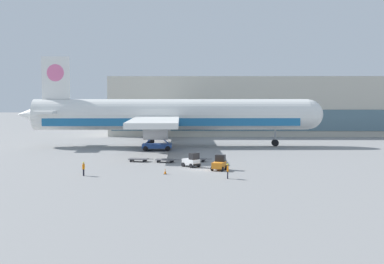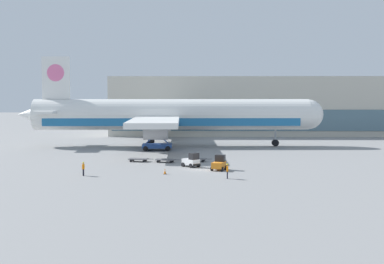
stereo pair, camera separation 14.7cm
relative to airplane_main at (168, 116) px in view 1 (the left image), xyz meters
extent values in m
plane|color=gray|center=(6.55, -30.31, -5.84)|extent=(400.00, 400.00, 0.00)
cube|color=#BCB7A8|center=(29.84, 30.72, 1.16)|extent=(90.00, 18.00, 14.00)
cube|color=slate|center=(29.84, 21.62, -1.99)|extent=(88.20, 0.20, 4.90)
cylinder|color=white|center=(0.79, 0.02, 0.26)|extent=(52.15, 7.36, 5.80)
cube|color=#1E669E|center=(0.79, 0.02, -1.04)|extent=(47.99, 7.12, 1.45)
sphere|color=white|center=(26.78, 0.80, 0.26)|extent=(5.68, 5.68, 5.68)
cone|color=white|center=(-25.20, -0.76, 0.26)|extent=(6.54, 5.70, 5.51)
cube|color=white|center=(-21.04, -0.63, 7.16)|extent=(5.21, 0.60, 8.00)
cylinder|color=pink|center=(-21.04, -0.63, 8.12)|extent=(3.22, 0.65, 3.20)
cube|color=white|center=(-22.08, -0.66, 0.84)|extent=(3.99, 13.10, 0.50)
cube|color=white|center=(-1.81, -0.05, -0.46)|extent=(9.44, 48.22, 0.90)
cylinder|color=#9EA0A5|center=(-1.50, -10.13, -2.26)|extent=(4.28, 2.92, 2.80)
cylinder|color=#9EA0A5|center=(-2.11, 10.02, -2.26)|extent=(4.28, 2.92, 2.80)
cylinder|color=#9EA0A5|center=(20.54, 0.62, -3.19)|extent=(0.36, 0.36, 4.00)
cylinder|color=black|center=(20.54, 0.62, -5.19)|extent=(1.33, 0.94, 1.30)
cylinder|color=#9EA0A5|center=(-3.27, -3.30, -3.19)|extent=(0.36, 0.36, 4.00)
cylinder|color=black|center=(-3.27, -3.30, -5.19)|extent=(1.33, 0.94, 1.30)
cylinder|color=#9EA0A5|center=(-3.46, 3.10, -3.19)|extent=(0.36, 0.36, 4.00)
cylinder|color=black|center=(-3.46, 3.10, -5.19)|extent=(1.33, 0.94, 1.30)
cone|color=white|center=(54.25, 44.64, -0.63)|extent=(6.76, 6.33, 4.70)
cube|color=#284C99|center=(-1.51, -6.92, -5.04)|extent=(5.29, 3.15, 0.70)
cube|color=#B2B2B7|center=(-1.51, -6.92, -0.94)|extent=(5.02, 3.00, 0.30)
cube|color=yellow|center=(-1.51, -6.92, -0.39)|extent=(5.02, 3.00, 0.08)
cube|color=#284C99|center=(-1.51, -6.92, -2.81)|extent=(4.27, 0.29, 3.87)
cube|color=#284C99|center=(-1.51, -6.92, -2.81)|extent=(4.27, 0.29, 3.87)
cylinder|color=black|center=(0.39, -5.36, -5.39)|extent=(0.91, 0.39, 0.90)
cylinder|color=black|center=(0.48, -8.36, -5.39)|extent=(0.91, 0.39, 0.90)
cylinder|color=black|center=(-3.50, -5.48, -5.39)|extent=(0.91, 0.39, 0.90)
cylinder|color=black|center=(-3.41, -8.47, -5.39)|extent=(0.91, 0.39, 0.90)
cube|color=orange|center=(8.57, -31.17, -5.14)|extent=(2.06, 2.63, 0.80)
cube|color=black|center=(8.77, -30.55, -4.29)|extent=(1.46, 1.25, 0.90)
cube|color=black|center=(8.96, -30.00, -5.42)|extent=(1.24, 0.55, 0.24)
cylinder|color=black|center=(8.16, -30.18, -5.54)|extent=(0.42, 0.65, 0.60)
cylinder|color=black|center=(9.49, -30.63, -5.54)|extent=(0.42, 0.65, 0.60)
cylinder|color=black|center=(7.64, -31.71, -5.54)|extent=(0.42, 0.65, 0.60)
cylinder|color=black|center=(8.97, -32.16, -5.54)|extent=(0.42, 0.65, 0.60)
cube|color=silver|center=(4.81, -27.96, -5.14)|extent=(2.59, 2.64, 0.80)
cube|color=black|center=(5.25, -28.44, -4.29)|extent=(1.52, 1.50, 0.90)
cube|color=black|center=(5.65, -28.87, -5.42)|extent=(1.03, 0.97, 0.24)
cylinder|color=black|center=(5.87, -28.08, -5.54)|extent=(0.58, 0.60, 0.60)
cylinder|color=black|center=(4.84, -29.03, -5.54)|extent=(0.58, 0.60, 0.60)
cylinder|color=black|center=(4.78, -26.90, -5.54)|extent=(0.58, 0.60, 0.60)
cylinder|color=black|center=(3.75, -27.85, -5.54)|extent=(0.58, 0.60, 0.60)
cube|color=#56565B|center=(-3.09, -22.52, -5.42)|extent=(2.98, 1.87, 0.12)
cube|color=#56565B|center=(-1.26, -22.77, -5.42)|extent=(0.90, 0.20, 0.08)
cylinder|color=black|center=(-2.03, -22.02, -5.66)|extent=(0.38, 0.19, 0.36)
cylinder|color=black|center=(-2.20, -23.28, -5.66)|extent=(0.38, 0.19, 0.36)
cylinder|color=black|center=(-3.97, -21.75, -5.66)|extent=(0.38, 0.19, 0.36)
cylinder|color=black|center=(-4.15, -23.02, -5.66)|extent=(0.38, 0.19, 0.36)
cube|color=#56565B|center=(0.96, -23.27, -5.42)|extent=(2.98, 1.87, 0.12)
cube|color=#56565B|center=(2.79, -23.52, -5.42)|extent=(0.90, 0.20, 0.08)
cylinder|color=black|center=(2.02, -22.77, -5.66)|extent=(0.38, 0.19, 0.36)
cylinder|color=black|center=(1.85, -24.03, -5.66)|extent=(0.38, 0.19, 0.36)
cylinder|color=black|center=(0.08, -22.50, -5.66)|extent=(0.38, 0.19, 0.36)
cylinder|color=black|center=(-0.10, -23.76, -5.66)|extent=(0.38, 0.19, 0.36)
cube|color=#56565B|center=(5.59, -22.35, -5.42)|extent=(2.98, 1.87, 0.12)
cube|color=#56565B|center=(7.43, -22.61, -5.42)|extent=(0.90, 0.20, 0.08)
cylinder|color=black|center=(6.65, -21.86, -5.66)|extent=(0.38, 0.19, 0.36)
cylinder|color=black|center=(6.48, -23.12, -5.66)|extent=(0.38, 0.19, 0.36)
cylinder|color=black|center=(4.71, -21.59, -5.66)|extent=(0.38, 0.19, 0.36)
cylinder|color=black|center=(4.54, -22.85, -5.66)|extent=(0.38, 0.19, 0.36)
cylinder|color=black|center=(-8.36, -36.15, -5.43)|extent=(0.14, 0.14, 0.83)
cylinder|color=black|center=(-8.34, -35.95, -5.43)|extent=(0.14, 0.14, 0.83)
cube|color=orange|center=(-8.35, -36.05, -4.70)|extent=(0.25, 0.38, 0.62)
cylinder|color=orange|center=(-8.37, -36.29, -4.67)|extent=(0.09, 0.09, 0.56)
cylinder|color=orange|center=(-8.33, -35.81, -4.67)|extent=(0.09, 0.09, 0.56)
sphere|color=tan|center=(-8.35, -36.05, -4.28)|extent=(0.22, 0.22, 0.22)
sphere|color=yellow|center=(-8.35, -36.05, -4.22)|extent=(0.21, 0.21, 0.21)
cylinder|color=black|center=(9.35, -37.93, -5.40)|extent=(0.14, 0.14, 0.87)
cylinder|color=black|center=(9.33, -38.13, -5.40)|extent=(0.14, 0.14, 0.87)
cube|color=orange|center=(9.34, -38.03, -4.64)|extent=(0.25, 0.38, 0.65)
cylinder|color=orange|center=(9.36, -37.79, -4.61)|extent=(0.09, 0.09, 0.59)
cylinder|color=orange|center=(9.32, -38.27, -4.61)|extent=(0.09, 0.09, 0.59)
sphere|color=#846047|center=(9.34, -38.03, -4.20)|extent=(0.24, 0.24, 0.24)
sphere|color=yellow|center=(9.34, -38.03, -4.13)|extent=(0.22, 0.22, 0.22)
cube|color=black|center=(1.65, -34.60, -5.82)|extent=(0.40, 0.40, 0.04)
cone|color=orange|center=(1.65, -34.60, -5.45)|extent=(0.32, 0.32, 0.71)
cylinder|color=white|center=(1.65, -34.60, -5.41)|extent=(0.19, 0.19, 0.10)
camera|label=1|loc=(5.81, -101.28, 4.48)|focal=50.00mm
camera|label=2|loc=(5.96, -101.28, 4.48)|focal=50.00mm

